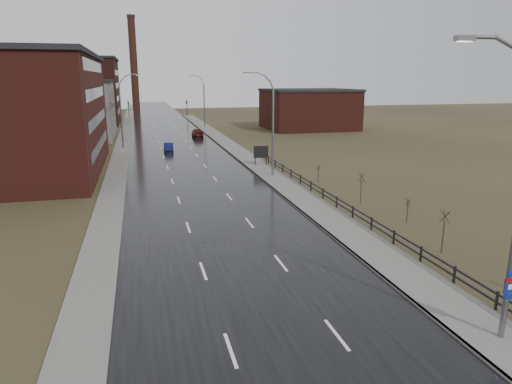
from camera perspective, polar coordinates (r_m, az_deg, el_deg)
road at (r=72.93m, az=-9.98°, el=5.42°), size 14.00×300.00×0.06m
sidewalk_right at (r=50.09m, az=2.18°, el=1.83°), size 3.20×180.00×0.18m
curb_right at (r=49.69m, az=0.50°, el=1.74°), size 0.16×180.00×0.18m
sidewalk_left at (r=72.79m, az=-16.45°, el=5.07°), size 2.40×260.00×0.12m
warehouse_mid at (r=91.01m, az=-22.58°, el=9.56°), size 16.32×20.40×10.50m
warehouse_far at (r=121.29m, az=-23.13°, el=11.55°), size 26.52×24.48×15.50m
building_right at (r=100.68m, az=6.59°, el=10.28°), size 18.36×16.32×8.50m
smokestack at (r=162.03m, az=-15.04°, el=15.26°), size 2.70×2.70×30.70m
streetlight_right_mid at (r=50.13m, az=1.81°, el=8.50°), size 3.36×0.28×11.35m
streetlight_left at (r=74.15m, az=-16.32°, el=9.73°), size 3.36×0.28×11.35m
streetlight_right_far at (r=103.00m, az=-6.67°, el=11.24°), size 3.36×0.28×11.35m
guardrail at (r=35.47m, az=12.49°, el=-2.60°), size 0.10×53.05×1.10m
shrub_c at (r=30.76m, az=22.40°, el=-4.43°), size 0.65×0.69×2.78m
shrub_d at (r=36.26m, az=18.42°, el=-2.13°), size 0.46×0.48×1.91m
shrub_e at (r=40.51m, az=13.01°, el=0.57°), size 0.66×0.69×2.80m
shrub_f at (r=48.46m, az=7.79°, el=2.36°), size 0.44×0.46×1.83m
billboard at (r=56.81m, az=0.61°, el=4.95°), size 1.88×0.17×2.54m
traffic_light_left at (r=132.12m, az=-15.70°, el=10.87°), size 0.58×2.73×5.30m
traffic_light_right at (r=132.76m, az=-8.66°, el=11.24°), size 0.58×2.73×5.30m
car_near at (r=69.42m, az=-10.86°, el=5.47°), size 1.65×4.00×1.29m
car_far at (r=86.31m, az=-7.32°, el=7.36°), size 2.13×4.92×1.65m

